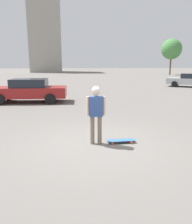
# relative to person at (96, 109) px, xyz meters

# --- Properties ---
(ground_plane) EXTENTS (220.00, 220.00, 0.00)m
(ground_plane) POSITION_rel_person_xyz_m (0.00, 0.00, -1.08)
(ground_plane) COLOR slate
(person) EXTENTS (0.24, 0.56, 1.75)m
(person) POSITION_rel_person_xyz_m (0.00, 0.00, 0.00)
(person) COLOR #7A6B56
(person) RESTS_ON ground_plane
(skateboard) EXTENTS (0.31, 0.87, 0.09)m
(skateboard) POSITION_rel_person_xyz_m (0.03, 0.77, -1.01)
(skateboard) COLOR #336693
(skateboard) RESTS_ON ground_plane
(car_parked_near) EXTENTS (2.07, 4.78, 1.46)m
(car_parked_near) POSITION_rel_person_xyz_m (-7.74, -3.37, -0.33)
(car_parked_near) COLOR maroon
(car_parked_near) RESTS_ON ground_plane
(car_parked_far) EXTENTS (4.05, 4.82, 1.38)m
(car_parked_far) POSITION_rel_person_xyz_m (-15.10, 11.58, -0.37)
(car_parked_far) COLOR #ADB2B7
(car_parked_far) RESTS_ON ground_plane
(building_block_distant) EXTENTS (10.69, 8.10, 20.78)m
(building_block_distant) POSITION_rel_person_xyz_m (-59.35, -7.38, 9.31)
(building_block_distant) COLOR #9E998E
(building_block_distant) RESTS_ON ground_plane
(tree_distant) EXTENTS (4.25, 4.25, 7.46)m
(tree_distant) POSITION_rel_person_xyz_m (-39.21, 20.49, 4.24)
(tree_distant) COLOR brown
(tree_distant) RESTS_ON ground_plane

